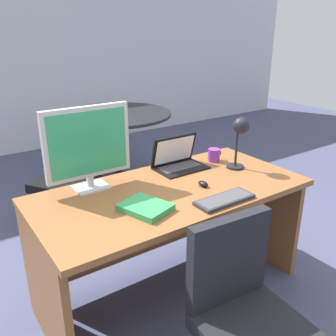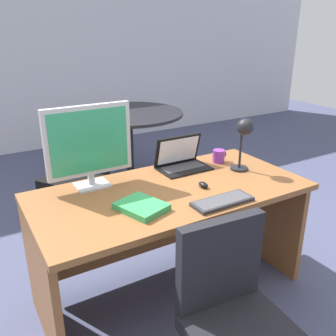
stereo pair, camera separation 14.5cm
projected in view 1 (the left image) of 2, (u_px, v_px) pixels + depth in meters
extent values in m
plane|color=#474C6B|center=(84.00, 206.00, 3.62)|extent=(12.00, 12.00, 0.00)
cube|color=silver|center=(11.00, 47.00, 4.73)|extent=(10.00, 0.10, 2.80)
cube|color=brown|center=(172.00, 191.00, 2.21)|extent=(1.65, 0.80, 0.04)
cube|color=brown|center=(46.00, 293.00, 1.92)|extent=(0.04, 0.71, 0.71)
cube|color=brown|center=(259.00, 211.00, 2.77)|extent=(0.04, 0.71, 0.71)
cube|color=brown|center=(147.00, 220.00, 2.56)|extent=(1.45, 0.02, 0.50)
cube|color=#B7BABF|center=(91.00, 187.00, 2.20)|extent=(0.20, 0.16, 0.01)
cube|color=#B7BABF|center=(90.00, 181.00, 2.20)|extent=(0.04, 0.02, 0.07)
cube|color=#B7BABF|center=(88.00, 142.00, 2.10)|extent=(0.52, 0.04, 0.42)
cube|color=#2D9966|center=(89.00, 143.00, 2.09)|extent=(0.46, 0.00, 0.37)
cube|color=black|center=(181.00, 168.00, 2.50)|extent=(0.34, 0.23, 0.01)
cube|color=#38383D|center=(180.00, 167.00, 2.51)|extent=(0.29, 0.12, 0.00)
cube|color=black|center=(174.00, 150.00, 2.53)|extent=(0.34, 0.07, 0.21)
cube|color=white|center=(175.00, 150.00, 2.52)|extent=(0.30, 0.05, 0.18)
cube|color=#2D2D33|center=(225.00, 200.00, 2.04)|extent=(0.35, 0.13, 0.02)
cube|color=#47474C|center=(225.00, 198.00, 2.03)|extent=(0.32, 0.11, 0.00)
ellipsoid|color=black|center=(203.00, 184.00, 2.22)|extent=(0.04, 0.08, 0.03)
cylinder|color=black|center=(235.00, 167.00, 2.52)|extent=(0.12, 0.12, 0.01)
cylinder|color=black|center=(236.00, 148.00, 2.48)|extent=(0.02, 0.02, 0.25)
sphere|color=black|center=(241.00, 126.00, 2.39)|extent=(0.11, 0.11, 0.11)
cube|color=green|center=(145.00, 207.00, 1.94)|extent=(0.27, 0.30, 0.03)
cylinder|color=purple|center=(214.00, 155.00, 2.63)|extent=(0.08, 0.08, 0.09)
torus|color=purple|center=(218.00, 153.00, 2.65)|extent=(0.05, 0.01, 0.05)
cube|color=black|center=(256.00, 334.00, 1.64)|extent=(0.50, 0.50, 0.08)
cube|color=black|center=(229.00, 259.00, 1.72)|extent=(0.44, 0.10, 0.44)
cylinder|color=black|center=(120.00, 181.00, 4.14)|extent=(0.52, 0.52, 0.04)
cylinder|color=black|center=(118.00, 149.00, 4.00)|extent=(0.08, 0.08, 0.73)
cylinder|color=black|center=(116.00, 114.00, 3.86)|extent=(1.16, 1.16, 0.03)
cylinder|color=black|center=(69.00, 220.00, 3.32)|extent=(0.56, 0.56, 0.04)
cylinder|color=black|center=(67.00, 203.00, 3.25)|extent=(0.05, 0.05, 0.31)
cube|color=black|center=(65.00, 183.00, 3.18)|extent=(0.64, 0.64, 0.08)
cube|color=black|center=(77.00, 148.00, 3.28)|extent=(0.29, 0.40, 0.42)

